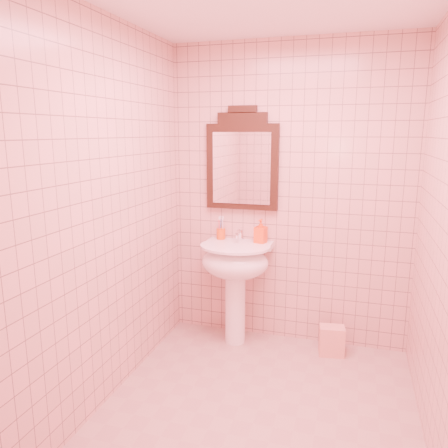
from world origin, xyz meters
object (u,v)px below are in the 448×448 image
(mirror, at_px, (242,162))
(pedestal_sink, at_px, (235,269))
(toothbrush_cup, at_px, (221,234))
(soap_dispenser, at_px, (261,231))
(towel, at_px, (332,341))

(mirror, bearing_deg, pedestal_sink, -90.00)
(mirror, relative_size, toothbrush_cup, 4.84)
(soap_dispenser, bearing_deg, mirror, 173.33)
(soap_dispenser, relative_size, towel, 0.83)
(mirror, bearing_deg, toothbrush_cup, -167.79)
(soap_dispenser, xyz_separation_m, towel, (0.63, -0.12, -0.84))
(mirror, height_order, towel, mirror)
(pedestal_sink, height_order, toothbrush_cup, toothbrush_cup)
(soap_dispenser, distance_m, towel, 1.06)
(mirror, distance_m, toothbrush_cup, 0.64)
(toothbrush_cup, distance_m, towel, 1.27)
(soap_dispenser, bearing_deg, pedestal_sink, -130.40)
(towel, bearing_deg, soap_dispenser, 168.82)
(toothbrush_cup, relative_size, soap_dispenser, 0.88)
(pedestal_sink, distance_m, towel, 0.97)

